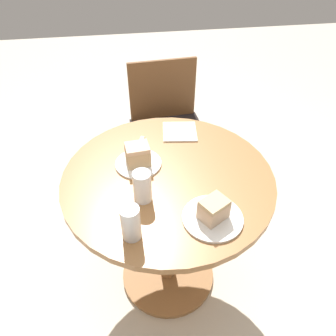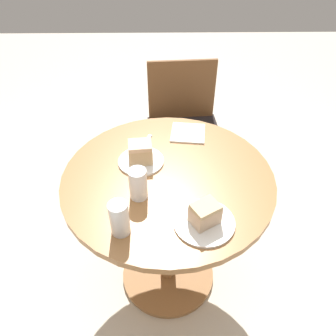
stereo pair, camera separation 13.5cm
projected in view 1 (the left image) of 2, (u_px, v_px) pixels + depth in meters
The scene contains 11 objects.
ground_plane at pixel (168, 274), 1.89m from camera, with size 8.00×8.00×0.00m, color beige.
table at pixel (168, 208), 1.51m from camera, with size 0.89×0.89×0.78m.
chair at pixel (167, 125), 2.19m from camera, with size 0.50×0.45×0.87m.
plate_near at pixel (138, 163), 1.42m from camera, with size 0.20×0.20×0.01m.
plate_far at pixel (213, 218), 1.19m from camera, with size 0.22×0.22×0.01m.
cake_slice_near at pixel (138, 154), 1.39m from camera, with size 0.11×0.09×0.09m.
cake_slice_far at pixel (214, 209), 1.16m from camera, with size 0.12×0.11×0.08m.
glass_lemonade at pixel (142, 188), 1.23m from camera, with size 0.07×0.07×0.13m.
glass_water at pixel (131, 224), 1.10m from camera, with size 0.07×0.07×0.14m.
napkin_stack at pixel (180, 132), 1.61m from camera, with size 0.18×0.18×0.01m.
fork at pixel (138, 147), 1.52m from camera, with size 0.07×0.16×0.00m.
Camera 1 is at (-0.15, -1.00, 1.71)m, focal length 35.00 mm.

